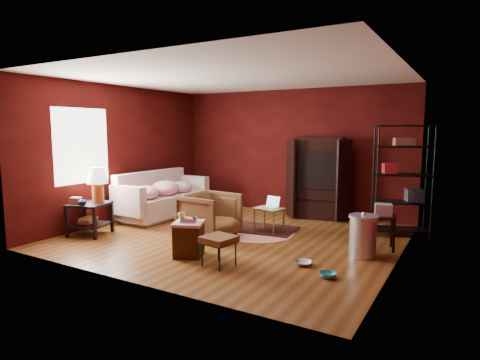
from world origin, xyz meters
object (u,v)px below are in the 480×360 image
object	(u,v)px
armchair	(210,213)
hamper	(189,238)
sofa	(164,201)
tv_armoire	(318,176)
side_table	(94,195)
wire_shelving	(403,175)
laptop_desk	(269,210)

from	to	relation	value
armchair	hamper	world-z (taller)	armchair
sofa	tv_armoire	distance (m)	3.37
sofa	side_table	size ratio (longest dim) A/B	1.54
wire_shelving	sofa	bearing A→B (deg)	170.83
sofa	tv_armoire	xyz separation A→B (m)	(2.90, 1.63, 0.54)
tv_armoire	wire_shelving	bearing A→B (deg)	-28.96
side_table	wire_shelving	size ratio (longest dim) A/B	0.62
wire_shelving	side_table	bearing A→B (deg)	-171.89
tv_armoire	armchair	bearing A→B (deg)	-124.14
armchair	tv_armoire	xyz separation A→B (m)	(1.12, 2.49, 0.47)
tv_armoire	side_table	bearing A→B (deg)	-142.40
side_table	laptop_desk	xyz separation A→B (m)	(2.68, 1.76, -0.33)
sofa	hamper	distance (m)	2.82
tv_armoire	wire_shelving	world-z (taller)	wire_shelving
hamper	tv_armoire	xyz separation A→B (m)	(0.80, 3.50, 0.64)
hamper	laptop_desk	bearing A→B (deg)	77.64
hamper	laptop_desk	size ratio (longest dim) A/B	0.92
laptop_desk	sofa	bearing A→B (deg)	-167.21
sofa	side_table	xyz separation A→B (m)	(-0.16, -1.73, 0.37)
hamper	tv_armoire	size ratio (longest dim) A/B	0.35
armchair	side_table	xyz separation A→B (m)	(-1.95, -0.86, 0.30)
hamper	sofa	bearing A→B (deg)	138.25
sofa	laptop_desk	size ratio (longest dim) A/B	2.86
sofa	laptop_desk	xyz separation A→B (m)	(2.52, 0.03, 0.04)
tv_armoire	hamper	bearing A→B (deg)	-112.91
armchair	laptop_desk	distance (m)	1.15
laptop_desk	wire_shelving	distance (m)	2.47
laptop_desk	hamper	bearing A→B (deg)	-90.24
hamper	wire_shelving	distance (m)	3.96
side_table	hamper	size ratio (longest dim) A/B	2.03
laptop_desk	wire_shelving	size ratio (longest dim) A/B	0.33
hamper	wire_shelving	bearing A→B (deg)	48.29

